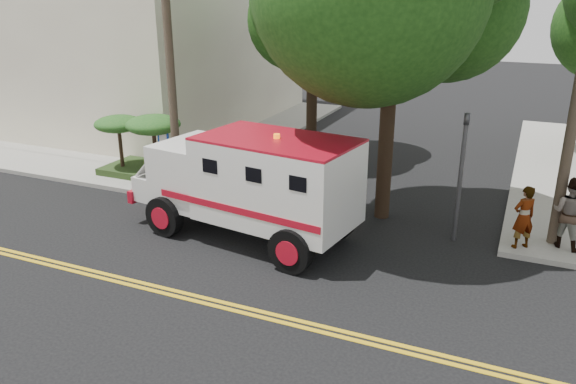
% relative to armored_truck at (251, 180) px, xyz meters
% --- Properties ---
extents(ground, '(100.00, 100.00, 0.00)m').
position_rel_armored_truck_xyz_m(ground, '(1.45, -3.50, -1.71)').
color(ground, black).
rests_on(ground, ground).
extents(sidewalk_nw, '(17.00, 17.00, 0.15)m').
position_rel_armored_truck_xyz_m(sidewalk_nw, '(-12.05, 10.00, -1.63)').
color(sidewalk_nw, gray).
rests_on(sidewalk_nw, ground).
extents(building_left, '(16.00, 14.00, 10.00)m').
position_rel_armored_truck_xyz_m(building_left, '(-14.05, 11.50, 3.44)').
color(building_left, beige).
rests_on(building_left, sidewalk_nw).
extents(utility_pole_left, '(0.28, 0.28, 9.00)m').
position_rel_armored_truck_xyz_m(utility_pole_left, '(-4.15, 2.50, 2.79)').
color(utility_pole_left, '#382D23').
rests_on(utility_pole_left, ground).
extents(tree_left, '(4.48, 4.20, 7.70)m').
position_rel_armored_truck_xyz_m(tree_left, '(-1.23, 8.28, 4.02)').
color(tree_left, black).
rests_on(tree_left, ground).
extents(traffic_signal, '(0.15, 0.18, 3.60)m').
position_rel_armored_truck_xyz_m(traffic_signal, '(5.25, 2.10, 0.52)').
color(traffic_signal, '#3F3F42').
rests_on(traffic_signal, ground).
extents(accessibility_sign, '(0.45, 0.10, 2.02)m').
position_rel_armored_truck_xyz_m(accessibility_sign, '(-4.75, 2.67, -0.34)').
color(accessibility_sign, '#3F3F42').
rests_on(accessibility_sign, ground).
extents(palm_planter, '(3.52, 2.63, 2.36)m').
position_rel_armored_truck_xyz_m(palm_planter, '(-5.99, 3.12, -0.06)').
color(palm_planter, '#1E3314').
rests_on(palm_planter, sidewalk_nw).
extents(armored_truck, '(6.86, 3.43, 3.00)m').
position_rel_armored_truck_xyz_m(armored_truck, '(0.00, 0.00, 0.00)').
color(armored_truck, silver).
rests_on(armored_truck, ground).
extents(pedestrian_a, '(0.75, 0.71, 1.72)m').
position_rel_armored_truck_xyz_m(pedestrian_a, '(6.95, 2.00, -0.69)').
color(pedestrian_a, gray).
rests_on(pedestrian_a, sidewalk_ne).
extents(pedestrian_b, '(1.16, 1.05, 1.94)m').
position_rel_armored_truck_xyz_m(pedestrian_b, '(8.04, 2.52, -0.59)').
color(pedestrian_b, gray).
rests_on(pedestrian_b, sidewalk_ne).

